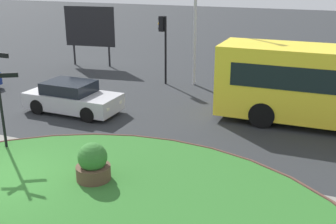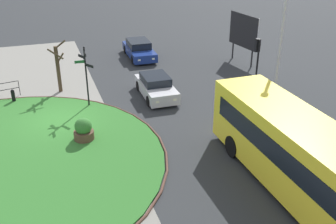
# 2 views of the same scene
# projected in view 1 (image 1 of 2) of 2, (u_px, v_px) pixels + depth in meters

# --- Properties ---
(ground) EXTENTS (120.00, 120.00, 0.00)m
(ground) POSITION_uv_depth(u_px,v_px,m) (0.00, 180.00, 12.03)
(ground) COLOR #282B2D
(car_far_lane) EXTENTS (4.07, 1.84, 1.33)m
(car_far_lane) POSITION_uv_depth(u_px,v_px,m) (72.00, 98.00, 17.56)
(car_far_lane) COLOR #B7B7BC
(car_far_lane) RESTS_ON ground
(traffic_light_near) EXTENTS (0.49, 0.29, 3.55)m
(traffic_light_near) POSITION_uv_depth(u_px,v_px,m) (163.00, 35.00, 21.38)
(traffic_light_near) COLOR black
(traffic_light_near) RESTS_ON ground
(billboard_left) EXTENTS (3.25, 0.61, 3.68)m
(billboard_left) POSITION_uv_depth(u_px,v_px,m) (90.00, 28.00, 25.64)
(billboard_left) COLOR black
(billboard_left) RESTS_ON ground
(planter_near_signpost) EXTENTS (0.99, 0.99, 1.21)m
(planter_near_signpost) POSITION_uv_depth(u_px,v_px,m) (93.00, 165.00, 11.73)
(planter_near_signpost) COLOR brown
(planter_near_signpost) RESTS_ON ground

